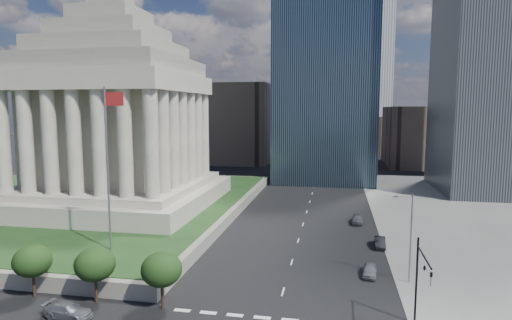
% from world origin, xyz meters
% --- Properties ---
extents(ground, '(500.00, 500.00, 0.00)m').
position_xyz_m(ground, '(0.00, 100.00, 0.00)').
color(ground, black).
rests_on(ground, ground).
extents(plaza_terrace, '(66.00, 70.00, 1.80)m').
position_xyz_m(plaza_terrace, '(-45.00, 50.00, 0.90)').
color(plaza_terrace, slate).
rests_on(plaza_terrace, ground).
extents(plaza_lawn, '(64.00, 68.00, 0.10)m').
position_xyz_m(plaza_lawn, '(-45.00, 50.00, 1.85)').
color(plaza_lawn, '#193415').
rests_on(plaza_lawn, plaza_terrace).
extents(war_memorial, '(34.00, 34.00, 39.00)m').
position_xyz_m(war_memorial, '(-34.00, 48.00, 21.40)').
color(war_memorial, gray).
rests_on(war_memorial, plaza_lawn).
extents(flagpole, '(2.52, 0.24, 20.00)m').
position_xyz_m(flagpole, '(-21.83, 24.00, 13.11)').
color(flagpole, slate).
rests_on(flagpole, plaza_lawn).
extents(midrise_glass, '(26.00, 26.00, 60.00)m').
position_xyz_m(midrise_glass, '(2.00, 95.00, 30.00)').
color(midrise_glass, black).
rests_on(midrise_glass, ground).
extents(building_filler_ne, '(20.00, 30.00, 20.00)m').
position_xyz_m(building_filler_ne, '(32.00, 130.00, 10.00)').
color(building_filler_ne, brown).
rests_on(building_filler_ne, ground).
extents(building_filler_nw, '(24.00, 30.00, 28.00)m').
position_xyz_m(building_filler_nw, '(-30.00, 130.00, 14.00)').
color(building_filler_nw, brown).
rests_on(building_filler_nw, ground).
extents(traffic_signal_ne, '(0.30, 5.74, 8.00)m').
position_xyz_m(traffic_signal_ne, '(12.50, 13.70, 5.25)').
color(traffic_signal_ne, black).
rests_on(traffic_signal_ne, ground).
extents(street_lamp_north, '(2.13, 0.22, 10.00)m').
position_xyz_m(street_lamp_north, '(13.33, 25.00, 5.66)').
color(street_lamp_north, slate).
rests_on(street_lamp_north, ground).
extents(suv_grey, '(2.35, 4.85, 1.36)m').
position_xyz_m(suv_grey, '(-18.86, 10.66, 0.68)').
color(suv_grey, slate).
rests_on(suv_grey, ground).
extents(parked_sedan_near, '(1.97, 4.02, 1.32)m').
position_xyz_m(parked_sedan_near, '(9.35, 26.24, 0.66)').
color(parked_sedan_near, gray).
rests_on(parked_sedan_near, ground).
extents(parked_sedan_mid, '(1.66, 4.21, 1.36)m').
position_xyz_m(parked_sedan_mid, '(11.50, 37.19, 0.68)').
color(parked_sedan_mid, black).
rests_on(parked_sedan_mid, ground).
extents(parked_sedan_far, '(2.13, 4.59, 1.52)m').
position_xyz_m(parked_sedan_far, '(9.00, 49.32, 0.76)').
color(parked_sedan_far, '#515258').
rests_on(parked_sedan_far, ground).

